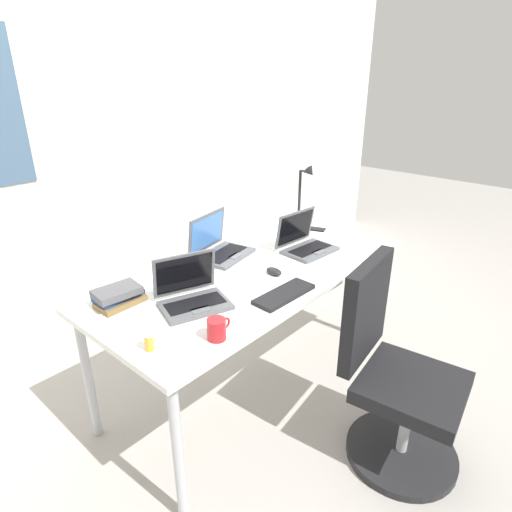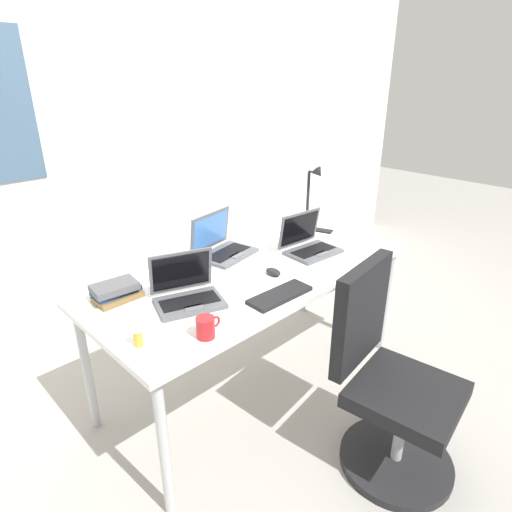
{
  "view_description": "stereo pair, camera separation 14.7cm",
  "coord_description": "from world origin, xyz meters",
  "px_view_note": "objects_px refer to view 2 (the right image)",
  "views": [
    {
      "loc": [
        -1.56,
        -1.39,
        1.73
      ],
      "look_at": [
        0.0,
        0.0,
        0.82
      ],
      "focal_mm": 30.46,
      "sensor_mm": 36.0,
      "label": 1
    },
    {
      "loc": [
        -1.46,
        -1.49,
        1.73
      ],
      "look_at": [
        0.0,
        0.0,
        0.82
      ],
      "focal_mm": 30.46,
      "sensor_mm": 36.0,
      "label": 2
    }
  ],
  "objects_px": {
    "laptop_by_keyboard": "(222,247)",
    "book_stack": "(116,291)",
    "desk_lamp": "(312,195)",
    "pill_bottle": "(138,336)",
    "computer_mouse": "(273,272)",
    "coffee_mug": "(206,327)",
    "office_chair": "(389,390)",
    "cell_phone": "(322,230)",
    "laptop_back_right": "(187,293)",
    "laptop_front_left": "(309,244)",
    "external_keyboard": "(280,295)"
  },
  "relations": [
    {
      "from": "laptop_by_keyboard",
      "to": "book_stack",
      "type": "xyz_separation_m",
      "value": [
        -0.69,
        -0.06,
        -0.01
      ]
    },
    {
      "from": "desk_lamp",
      "to": "pill_bottle",
      "type": "distance_m",
      "value": 1.67
    },
    {
      "from": "book_stack",
      "to": "computer_mouse",
      "type": "bearing_deg",
      "value": -24.99
    },
    {
      "from": "coffee_mug",
      "to": "office_chair",
      "type": "relative_size",
      "value": 0.12
    },
    {
      "from": "laptop_by_keyboard",
      "to": "office_chair",
      "type": "height_order",
      "value": "laptop_by_keyboard"
    },
    {
      "from": "cell_phone",
      "to": "coffee_mug",
      "type": "height_order",
      "value": "coffee_mug"
    },
    {
      "from": "office_chair",
      "to": "coffee_mug",
      "type": "bearing_deg",
      "value": 141.71
    },
    {
      "from": "computer_mouse",
      "to": "pill_bottle",
      "type": "bearing_deg",
      "value": -170.85
    },
    {
      "from": "office_chair",
      "to": "laptop_by_keyboard",
      "type": "bearing_deg",
      "value": 92.18
    },
    {
      "from": "pill_bottle",
      "to": "laptop_back_right",
      "type": "bearing_deg",
      "value": 23.38
    },
    {
      "from": "laptop_by_keyboard",
      "to": "desk_lamp",
      "type": "bearing_deg",
      "value": -0.62
    },
    {
      "from": "computer_mouse",
      "to": "book_stack",
      "type": "xyz_separation_m",
      "value": [
        -0.71,
        0.33,
        0.02
      ]
    },
    {
      "from": "computer_mouse",
      "to": "coffee_mug",
      "type": "distance_m",
      "value": 0.64
    },
    {
      "from": "book_stack",
      "to": "laptop_front_left",
      "type": "bearing_deg",
      "value": -13.58
    },
    {
      "from": "book_stack",
      "to": "coffee_mug",
      "type": "distance_m",
      "value": 0.54
    },
    {
      "from": "computer_mouse",
      "to": "cell_phone",
      "type": "distance_m",
      "value": 0.74
    },
    {
      "from": "laptop_front_left",
      "to": "book_stack",
      "type": "bearing_deg",
      "value": 166.42
    },
    {
      "from": "book_stack",
      "to": "desk_lamp",
      "type": "bearing_deg",
      "value": 2.03
    },
    {
      "from": "desk_lamp",
      "to": "coffee_mug",
      "type": "height_order",
      "value": "desk_lamp"
    },
    {
      "from": "laptop_front_left",
      "to": "laptop_back_right",
      "type": "distance_m",
      "value": 0.86
    },
    {
      "from": "desk_lamp",
      "to": "laptop_front_left",
      "type": "relative_size",
      "value": 1.25
    },
    {
      "from": "laptop_back_right",
      "to": "laptop_by_keyboard",
      "type": "distance_m",
      "value": 0.56
    },
    {
      "from": "office_chair",
      "to": "desk_lamp",
      "type": "bearing_deg",
      "value": 55.18
    },
    {
      "from": "laptop_by_keyboard",
      "to": "book_stack",
      "type": "relative_size",
      "value": 1.63
    },
    {
      "from": "laptop_by_keyboard",
      "to": "cell_phone",
      "type": "height_order",
      "value": "laptop_by_keyboard"
    },
    {
      "from": "laptop_back_right",
      "to": "book_stack",
      "type": "xyz_separation_m",
      "value": [
        -0.22,
        0.25,
        -0.0
      ]
    },
    {
      "from": "laptop_back_right",
      "to": "office_chair",
      "type": "bearing_deg",
      "value": -56.69
    },
    {
      "from": "laptop_by_keyboard",
      "to": "pill_bottle",
      "type": "relative_size",
      "value": 4.58
    },
    {
      "from": "computer_mouse",
      "to": "office_chair",
      "type": "bearing_deg",
      "value": -83.11
    },
    {
      "from": "desk_lamp",
      "to": "cell_phone",
      "type": "height_order",
      "value": "desk_lamp"
    },
    {
      "from": "cell_phone",
      "to": "office_chair",
      "type": "relative_size",
      "value": 0.14
    },
    {
      "from": "laptop_front_left",
      "to": "laptop_by_keyboard",
      "type": "distance_m",
      "value": 0.5
    },
    {
      "from": "desk_lamp",
      "to": "laptop_front_left",
      "type": "height_order",
      "value": "desk_lamp"
    },
    {
      "from": "laptop_back_right",
      "to": "external_keyboard",
      "type": "distance_m",
      "value": 0.43
    },
    {
      "from": "desk_lamp",
      "to": "laptop_back_right",
      "type": "xyz_separation_m",
      "value": [
        -1.26,
        -0.3,
        -0.15
      ]
    },
    {
      "from": "book_stack",
      "to": "office_chair",
      "type": "bearing_deg",
      "value": -54.46
    },
    {
      "from": "external_keyboard",
      "to": "cell_phone",
      "type": "xyz_separation_m",
      "value": [
        0.86,
        0.41,
        -0.01
      ]
    },
    {
      "from": "laptop_back_right",
      "to": "laptop_by_keyboard",
      "type": "xyz_separation_m",
      "value": [
        0.47,
        0.31,
        0.0
      ]
    },
    {
      "from": "laptop_front_left",
      "to": "office_chair",
      "type": "xyz_separation_m",
      "value": [
        -0.35,
        -0.77,
        -0.39
      ]
    },
    {
      "from": "computer_mouse",
      "to": "pill_bottle",
      "type": "height_order",
      "value": "pill_bottle"
    },
    {
      "from": "computer_mouse",
      "to": "laptop_by_keyboard",
      "type": "bearing_deg",
      "value": 96.73
    },
    {
      "from": "desk_lamp",
      "to": "coffee_mug",
      "type": "xyz_separation_m",
      "value": [
        -1.38,
        -0.58,
        -0.15
      ]
    },
    {
      "from": "external_keyboard",
      "to": "cell_phone",
      "type": "bearing_deg",
      "value": 27.61
    },
    {
      "from": "laptop_back_right",
      "to": "pill_bottle",
      "type": "bearing_deg",
      "value": -156.62
    },
    {
      "from": "cell_phone",
      "to": "pill_bottle",
      "type": "height_order",
      "value": "pill_bottle"
    },
    {
      "from": "desk_lamp",
      "to": "laptop_back_right",
      "type": "height_order",
      "value": "desk_lamp"
    },
    {
      "from": "cell_phone",
      "to": "book_stack",
      "type": "distance_m",
      "value": 1.42
    },
    {
      "from": "computer_mouse",
      "to": "book_stack",
      "type": "bearing_deg",
      "value": 159.66
    },
    {
      "from": "cell_phone",
      "to": "book_stack",
      "type": "relative_size",
      "value": 0.61
    },
    {
      "from": "pill_bottle",
      "to": "coffee_mug",
      "type": "relative_size",
      "value": 0.7
    }
  ]
}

